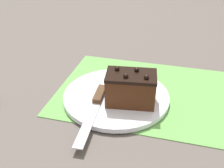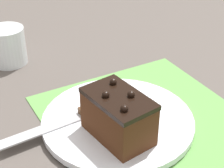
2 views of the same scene
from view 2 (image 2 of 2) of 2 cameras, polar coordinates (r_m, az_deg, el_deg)
ground_plane at (r=0.65m, az=7.83°, el=-8.00°), size 3.00×3.00×0.00m
placemat_woven at (r=0.65m, az=7.84°, el=-7.86°), size 0.46×0.34×0.00m
cake_plate at (r=0.67m, az=0.89°, el=-5.61°), size 0.27×0.27×0.01m
chocolate_cake at (r=0.60m, az=0.96°, el=-4.91°), size 0.13×0.09×0.09m
serving_knife at (r=0.67m, az=-4.98°, el=-4.67°), size 0.03×0.22×0.01m
drinking_glass at (r=0.88m, az=-15.59°, el=5.61°), size 0.08×0.08×0.09m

